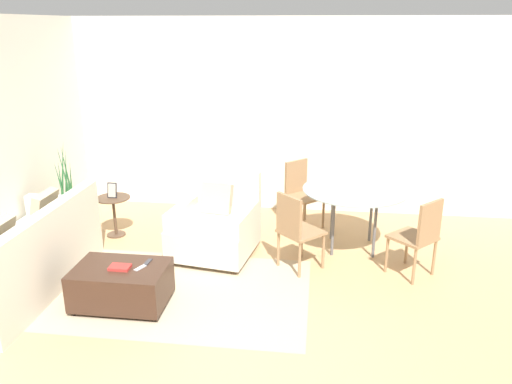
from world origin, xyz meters
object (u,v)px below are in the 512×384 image
at_px(armchair, 215,226).
at_px(side_table, 114,209).
at_px(book_stack, 120,267).
at_px(tv_remote_secondary, 148,262).
at_px(dining_table, 354,195).
at_px(dining_chair_far_left, 301,189).
at_px(couch, 22,263).
at_px(dining_chair_near_left, 296,227).
at_px(ottoman, 122,284).
at_px(dining_chair_near_right, 420,233).
at_px(tv_remote_primary, 140,268).
at_px(potted_plant, 70,217).
at_px(picture_frame, 112,190).

bearing_deg(armchair, side_table, 165.47).
height_order(book_stack, tv_remote_secondary, book_stack).
distance_m(dining_table, dining_chair_far_left, 0.96).
bearing_deg(couch, book_stack, -8.89).
distance_m(dining_table, dining_chair_near_left, 0.96).
distance_m(armchair, dining_chair_near_left, 1.02).
height_order(tv_remote_secondary, dining_table, dining_table).
height_order(book_stack, dining_table, dining_table).
distance_m(ottoman, book_stack, 0.20).
relative_size(tv_remote_secondary, dining_chair_far_left, 0.15).
bearing_deg(dining_chair_near_right, dining_chair_far_left, 135.00).
relative_size(tv_remote_secondary, dining_table, 0.11).
relative_size(tv_remote_primary, dining_chair_near_left, 0.15).
bearing_deg(book_stack, potted_plant, 130.20).
xyz_separation_m(side_table, dining_chair_near_right, (3.72, -0.66, 0.15)).
xyz_separation_m(ottoman, tv_remote_secondary, (0.23, 0.14, 0.19)).
distance_m(side_table, dining_chair_near_left, 2.48).
bearing_deg(side_table, book_stack, -65.64).
height_order(book_stack, dining_chair_far_left, dining_chair_far_left).
bearing_deg(armchair, picture_frame, 165.47).
height_order(book_stack, tv_remote_primary, book_stack).
bearing_deg(potted_plant, dining_table, 1.42).
height_order(dining_table, dining_chair_near_right, dining_chair_near_right).
distance_m(potted_plant, side_table, 0.60).
xyz_separation_m(ottoman, side_table, (-0.74, 1.63, 0.15)).
bearing_deg(book_stack, dining_table, 35.78).
height_order(book_stack, dining_chair_near_right, dining_chair_near_right).
relative_size(potted_plant, dining_chair_near_left, 1.40).
distance_m(tv_remote_secondary, dining_chair_far_left, 2.59).
bearing_deg(couch, dining_chair_near_right, 11.23).
xyz_separation_m(tv_remote_secondary, dining_chair_near_right, (2.75, 0.83, 0.11)).
bearing_deg(picture_frame, side_table, -90.00).
height_order(side_table, dining_chair_near_left, dining_chair_near_left).
height_order(picture_frame, dining_chair_far_left, dining_chair_far_left).
bearing_deg(dining_chair_near_left, tv_remote_secondary, -149.62).
bearing_deg(dining_chair_near_right, dining_table, 135.00).
height_order(book_stack, potted_plant, potted_plant).
bearing_deg(side_table, couch, -104.66).
distance_m(side_table, dining_table, 3.07).
bearing_deg(dining_chair_near_right, tv_remote_primary, -160.91).
relative_size(couch, dining_chair_near_left, 2.29).
xyz_separation_m(couch, armchair, (1.80, 1.11, 0.05)).
height_order(ottoman, tv_remote_secondary, tv_remote_secondary).
distance_m(dining_chair_near_left, dining_chair_far_left, 1.33).
relative_size(dining_table, dining_chair_near_left, 1.39).
relative_size(book_stack, tv_remote_secondary, 1.48).
bearing_deg(dining_chair_far_left, couch, -142.20).
height_order(potted_plant, dining_chair_far_left, potted_plant).
distance_m(couch, tv_remote_primary, 1.34).
height_order(ottoman, book_stack, book_stack).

